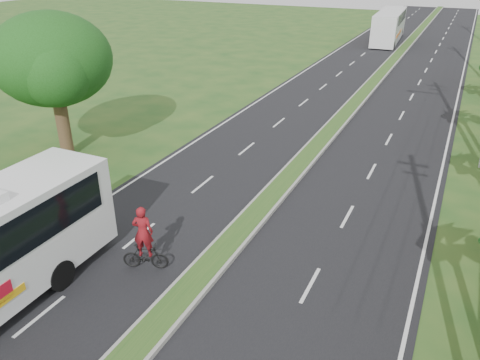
% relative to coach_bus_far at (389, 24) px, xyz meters
% --- Properties ---
extents(ground, '(180.00, 180.00, 0.00)m').
position_rel_coach_bus_far_xyz_m(ground, '(2.59, -54.44, -2.05)').
color(ground, '#214C1C').
rests_on(ground, ground).
extents(road_asphalt, '(14.00, 160.00, 0.02)m').
position_rel_coach_bus_far_xyz_m(road_asphalt, '(2.59, -34.44, -2.04)').
color(road_asphalt, black).
rests_on(road_asphalt, ground).
extents(median_strip, '(1.20, 160.00, 0.18)m').
position_rel_coach_bus_far_xyz_m(median_strip, '(2.59, -34.44, -1.95)').
color(median_strip, gray).
rests_on(median_strip, ground).
extents(lane_edge_left, '(0.12, 160.00, 0.01)m').
position_rel_coach_bus_far_xyz_m(lane_edge_left, '(-4.11, -34.44, -2.05)').
color(lane_edge_left, silver).
rests_on(lane_edge_left, ground).
extents(lane_edge_right, '(0.12, 160.00, 0.01)m').
position_rel_coach_bus_far_xyz_m(lane_edge_right, '(9.29, -34.44, -2.05)').
color(lane_edge_right, silver).
rests_on(lane_edge_right, ground).
extents(shade_tree, '(6.30, 6.00, 7.54)m').
position_rel_coach_bus_far_xyz_m(shade_tree, '(-9.52, -44.43, 2.98)').
color(shade_tree, '#473321').
rests_on(shade_tree, ground).
extents(coach_bus_far, '(3.39, 12.55, 3.62)m').
position_rel_coach_bus_far_xyz_m(coach_bus_far, '(0.00, 0.00, 0.00)').
color(coach_bus_far, silver).
rests_on(coach_bus_far, ground).
extents(motorcyclist, '(1.67, 1.00, 2.47)m').
position_rel_coach_bus_far_xyz_m(motorcyclist, '(0.59, -51.03, -1.09)').
color(motorcyclist, black).
rests_on(motorcyclist, ground).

